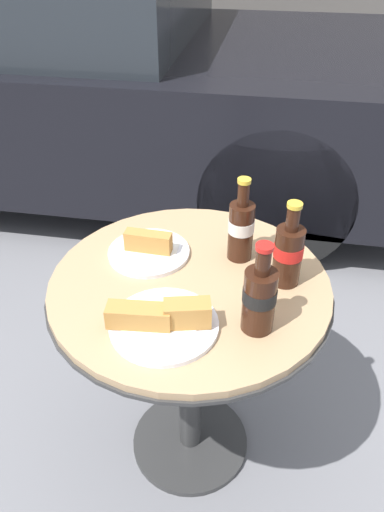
{
  "coord_description": "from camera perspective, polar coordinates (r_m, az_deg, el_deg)",
  "views": [
    {
      "loc": [
        0.17,
        -0.95,
        1.46
      ],
      "look_at": [
        0.0,
        0.03,
        0.73
      ],
      "focal_mm": 35.0,
      "sensor_mm": 36.0,
      "label": 1
    }
  ],
  "objects": [
    {
      "name": "lunch_plate_far",
      "position": [
        1.1,
        -3.34,
        -7.34
      ],
      "size": [
        0.25,
        0.24,
        0.07
      ],
      "color": "white",
      "rests_on": "bistro_table"
    },
    {
      "name": "cola_bottle_center",
      "position": [
        1.07,
        7.71,
        -4.66
      ],
      "size": [
        0.07,
        0.07,
        0.22
      ],
      "color": "#33190F",
      "rests_on": "bistro_table"
    },
    {
      "name": "cola_bottle_right",
      "position": [
        1.2,
        10.94,
        0.4
      ],
      "size": [
        0.07,
        0.07,
        0.22
      ],
      "color": "#33190F",
      "rests_on": "bistro_table"
    },
    {
      "name": "lunch_plate_near",
      "position": [
        1.32,
        -4.97,
        0.78
      ],
      "size": [
        0.22,
        0.22,
        0.07
      ],
      "color": "white",
      "rests_on": "bistro_table"
    },
    {
      "name": "bistro_table",
      "position": [
        1.34,
        -0.26,
        -7.8
      ],
      "size": [
        0.71,
        0.71,
        0.68
      ],
      "color": "#333333",
      "rests_on": "ground_plane"
    },
    {
      "name": "ground_plane",
      "position": [
        1.75,
        -0.21,
        -20.51
      ],
      "size": [
        30.0,
        30.0,
        0.0
      ],
      "primitive_type": "plane",
      "color": "slate"
    },
    {
      "name": "parked_car",
      "position": [
        3.24,
        -16.49,
        19.37
      ],
      "size": [
        4.39,
        1.76,
        1.23
      ],
      "color": "black",
      "rests_on": "ground_plane"
    },
    {
      "name": "cola_bottle_left",
      "position": [
        1.27,
        5.63,
        3.22
      ],
      "size": [
        0.07,
        0.07,
        0.23
      ],
      "color": "#33190F",
      "rests_on": "bistro_table"
    }
  ]
}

